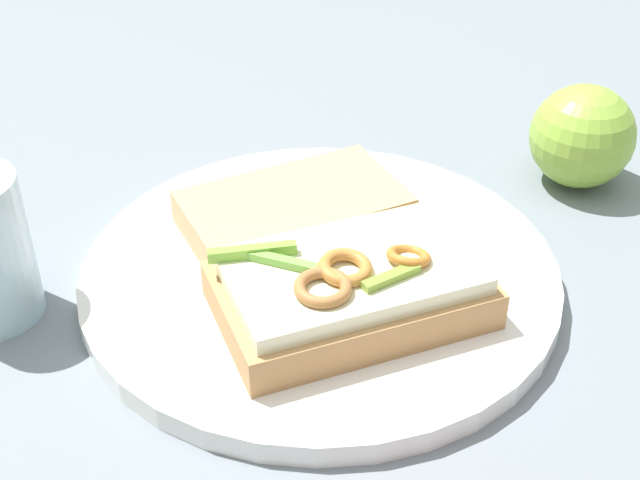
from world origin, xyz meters
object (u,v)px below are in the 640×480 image
Objects in this scene: plate at (320,274)px; apple_0 at (580,135)px; bread_slice_side at (294,210)px; sandwich at (350,288)px.

apple_0 reaches higher than plate.
bread_slice_side is 1.87× the size of apple_0.
sandwich is 1.18× the size of bread_slice_side.
plate is 3.92× the size of apple_0.
plate is 0.05m from bread_slice_side.
apple_0 is at bearing -156.58° from sandwich.
apple_0 is at bearing 175.37° from bread_slice_side.
bread_slice_side is at bearing -11.51° from apple_0.
apple_0 is (-0.23, 0.05, 0.01)m from bread_slice_side.
bread_slice_side reaches higher than plate.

